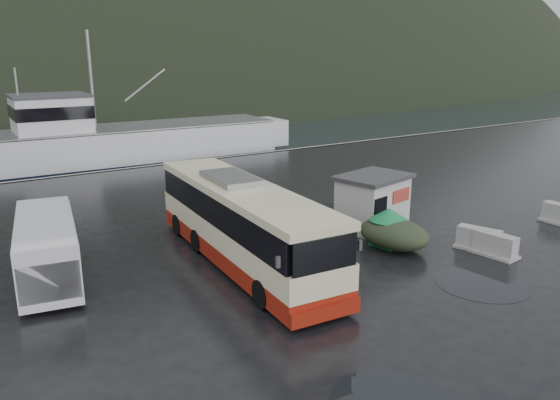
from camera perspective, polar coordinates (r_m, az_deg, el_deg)
ground at (r=20.18m, az=1.77°, el=-6.75°), size 160.00×160.00×0.00m
quay_edge at (r=37.67m, az=-15.95°, el=3.14°), size 160.00×0.60×1.50m
coach_bus at (r=20.42m, az=-3.90°, el=-6.51°), size 3.66×11.35×3.15m
white_van at (r=20.34m, az=-22.79°, el=-7.83°), size 2.85×5.83×2.33m
waste_bin_left at (r=20.86m, az=3.31°, el=-6.01°), size 1.13×1.13×1.37m
waste_bin_right at (r=22.52m, az=11.14°, el=-4.65°), size 1.29×1.29×1.55m
dome_tent at (r=22.29m, az=11.73°, el=-4.89°), size 2.58×3.28×1.17m
ticket_kiosk at (r=24.49m, az=9.52°, el=-2.92°), size 3.51×2.93×2.41m
jersey_barrier_a at (r=22.61m, az=21.44°, el=-5.38°), size 1.05×1.82×0.87m
jersey_barrier_b at (r=23.03m, az=19.96°, el=-4.86°), size 1.38×1.93×0.87m
jersey_barrier_c at (r=27.91m, az=27.23°, el=-2.18°), size 0.91×1.78×0.88m
fishing_trawler at (r=44.52m, az=-14.74°, el=5.04°), size 26.23×6.50×10.43m
puddles at (r=20.30m, az=10.60°, el=-6.87°), size 10.84×16.03×0.01m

